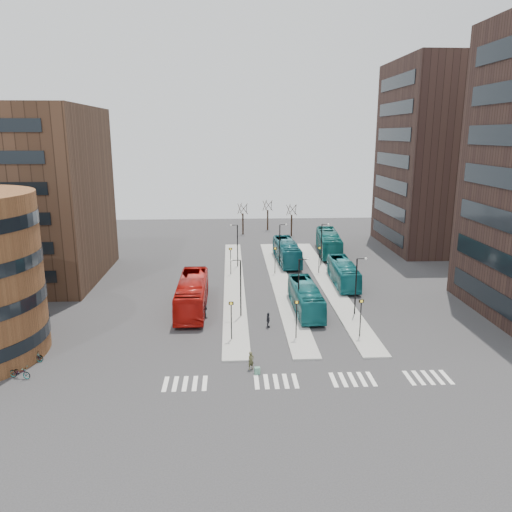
{
  "coord_description": "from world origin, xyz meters",
  "views": [
    {
      "loc": [
        -4.38,
        -31.02,
        18.67
      ],
      "look_at": [
        -1.49,
        24.38,
        5.0
      ],
      "focal_mm": 35.0,
      "sensor_mm": 36.0,
      "label": 1
    }
  ],
  "objects_px": {
    "red_bus": "(192,294)",
    "commuter_c": "(316,317)",
    "teal_bus_a": "(306,298)",
    "teal_bus_d": "(329,243)",
    "commuter_a": "(204,310)",
    "traveller": "(251,361)",
    "bicycle_near": "(20,372)",
    "commuter_b": "(268,320)",
    "teal_bus_b": "(287,252)",
    "suitcase": "(257,371)",
    "bicycle_mid": "(35,356)",
    "teal_bus_c": "(343,273)",
    "bicycle_far": "(33,358)"
  },
  "relations": [
    {
      "from": "suitcase",
      "to": "bicycle_near",
      "type": "relative_size",
      "value": 0.3
    },
    {
      "from": "teal_bus_a",
      "to": "commuter_b",
      "type": "distance_m",
      "value": 6.32
    },
    {
      "from": "commuter_a",
      "to": "commuter_c",
      "type": "bearing_deg",
      "value": -168.55
    },
    {
      "from": "traveller",
      "to": "commuter_a",
      "type": "relative_size",
      "value": 0.86
    },
    {
      "from": "suitcase",
      "to": "teal_bus_b",
      "type": "xyz_separation_m",
      "value": [
        6.29,
        35.07,
        1.36
      ]
    },
    {
      "from": "red_bus",
      "to": "bicycle_mid",
      "type": "distance_m",
      "value": 17.35
    },
    {
      "from": "commuter_a",
      "to": "traveller",
      "type": "bearing_deg",
      "value": 133.6
    },
    {
      "from": "suitcase",
      "to": "bicycle_mid",
      "type": "distance_m",
      "value": 18.91
    },
    {
      "from": "traveller",
      "to": "commuter_b",
      "type": "relative_size",
      "value": 1.01
    },
    {
      "from": "bicycle_mid",
      "to": "bicycle_far",
      "type": "relative_size",
      "value": 0.99
    },
    {
      "from": "suitcase",
      "to": "teal_bus_a",
      "type": "relative_size",
      "value": 0.05
    },
    {
      "from": "bicycle_near",
      "to": "teal_bus_a",
      "type": "bearing_deg",
      "value": -44.13
    },
    {
      "from": "teal_bus_d",
      "to": "bicycle_near",
      "type": "xyz_separation_m",
      "value": [
        -32.21,
        -40.13,
        -1.3
      ]
    },
    {
      "from": "red_bus",
      "to": "teal_bus_c",
      "type": "relative_size",
      "value": 1.18
    },
    {
      "from": "red_bus",
      "to": "bicycle_near",
      "type": "height_order",
      "value": "red_bus"
    },
    {
      "from": "red_bus",
      "to": "bicycle_mid",
      "type": "xyz_separation_m",
      "value": [
        -12.4,
        -12.07,
        -1.28
      ]
    },
    {
      "from": "teal_bus_b",
      "to": "commuter_b",
      "type": "height_order",
      "value": "teal_bus_b"
    },
    {
      "from": "teal_bus_c",
      "to": "commuter_b",
      "type": "xyz_separation_m",
      "value": [
        -10.6,
        -14.03,
        -0.73
      ]
    },
    {
      "from": "traveller",
      "to": "bicycle_far",
      "type": "bearing_deg",
      "value": 140.24
    },
    {
      "from": "teal_bus_c",
      "to": "suitcase",
      "type": "bearing_deg",
      "value": -115.22
    },
    {
      "from": "traveller",
      "to": "teal_bus_d",
      "type": "bearing_deg",
      "value": 37.33
    },
    {
      "from": "commuter_c",
      "to": "bicycle_near",
      "type": "distance_m",
      "value": 27.03
    },
    {
      "from": "teal_bus_a",
      "to": "teal_bus_d",
      "type": "distance_m",
      "value": 27.2
    },
    {
      "from": "traveller",
      "to": "red_bus",
      "type": "bearing_deg",
      "value": 78.44
    },
    {
      "from": "red_bus",
      "to": "teal_bus_b",
      "type": "relative_size",
      "value": 1.07
    },
    {
      "from": "commuter_a",
      "to": "commuter_c",
      "type": "xyz_separation_m",
      "value": [
        11.32,
        -2.39,
        -0.09
      ]
    },
    {
      "from": "traveller",
      "to": "bicycle_near",
      "type": "xyz_separation_m",
      "value": [
        -18.15,
        -0.56,
        -0.28
      ]
    },
    {
      "from": "teal_bus_a",
      "to": "commuter_b",
      "type": "height_order",
      "value": "teal_bus_a"
    },
    {
      "from": "commuter_a",
      "to": "teal_bus_d",
      "type": "bearing_deg",
      "value": -100.37
    },
    {
      "from": "teal_bus_b",
      "to": "bicycle_far",
      "type": "relative_size",
      "value": 7.45
    },
    {
      "from": "teal_bus_a",
      "to": "red_bus",
      "type": "bearing_deg",
      "value": 173.94
    },
    {
      "from": "teal_bus_c",
      "to": "commuter_b",
      "type": "bearing_deg",
      "value": -125.11
    },
    {
      "from": "commuter_c",
      "to": "teal_bus_d",
      "type": "bearing_deg",
      "value": -168.01
    },
    {
      "from": "bicycle_far",
      "to": "red_bus",
      "type": "bearing_deg",
      "value": -63.11
    },
    {
      "from": "teal_bus_c",
      "to": "commuter_a",
      "type": "height_order",
      "value": "teal_bus_c"
    },
    {
      "from": "teal_bus_b",
      "to": "commuter_a",
      "type": "distance_m",
      "value": 24.97
    },
    {
      "from": "commuter_a",
      "to": "teal_bus_b",
      "type": "bearing_deg",
      "value": -93.18
    },
    {
      "from": "commuter_c",
      "to": "bicycle_near",
      "type": "relative_size",
      "value": 0.86
    },
    {
      "from": "commuter_a",
      "to": "commuter_b",
      "type": "height_order",
      "value": "commuter_a"
    },
    {
      "from": "teal_bus_c",
      "to": "bicycle_far",
      "type": "distance_m",
      "value": 37.25
    },
    {
      "from": "traveller",
      "to": "bicycle_mid",
      "type": "xyz_separation_m",
      "value": [
        -18.15,
        2.5,
        -0.3
      ]
    },
    {
      "from": "red_bus",
      "to": "commuter_c",
      "type": "bearing_deg",
      "value": -21.64
    },
    {
      "from": "teal_bus_d",
      "to": "bicycle_far",
      "type": "distance_m",
      "value": 49.42
    },
    {
      "from": "commuter_a",
      "to": "suitcase",
      "type": "bearing_deg",
      "value": 134.26
    },
    {
      "from": "bicycle_near",
      "to": "commuter_a",
      "type": "bearing_deg",
      "value": -31.54
    },
    {
      "from": "bicycle_mid",
      "to": "commuter_c",
      "type": "bearing_deg",
      "value": -61.34
    },
    {
      "from": "teal_bus_b",
      "to": "teal_bus_c",
      "type": "xyz_separation_m",
      "value": [
        5.93,
        -11.28,
        -0.15
      ]
    },
    {
      "from": "red_bus",
      "to": "bicycle_far",
      "type": "bearing_deg",
      "value": -134.92
    },
    {
      "from": "suitcase",
      "to": "bicycle_near",
      "type": "xyz_separation_m",
      "value": [
        -18.62,
        0.25,
        0.21
      ]
    },
    {
      "from": "teal_bus_c",
      "to": "commuter_b",
      "type": "relative_size",
      "value": 7.05
    }
  ]
}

